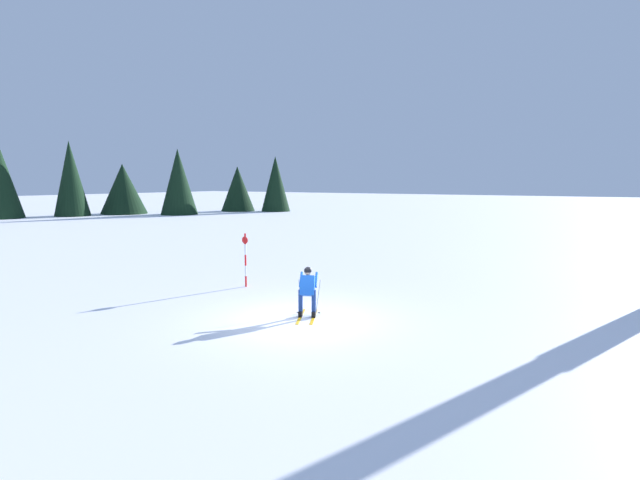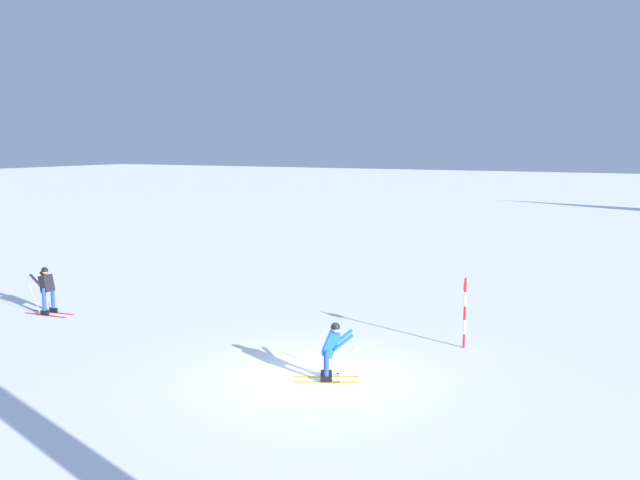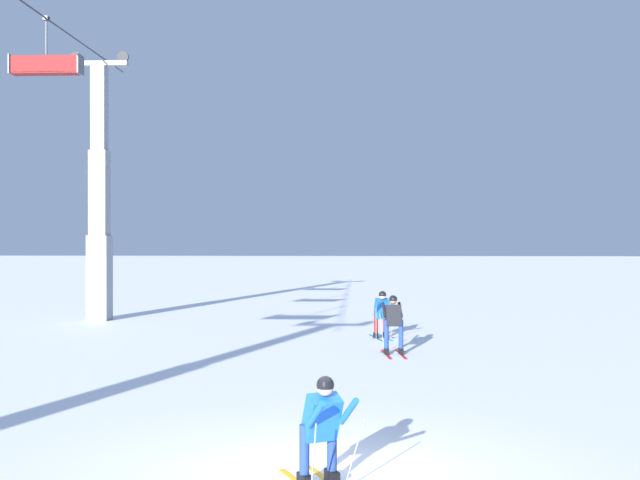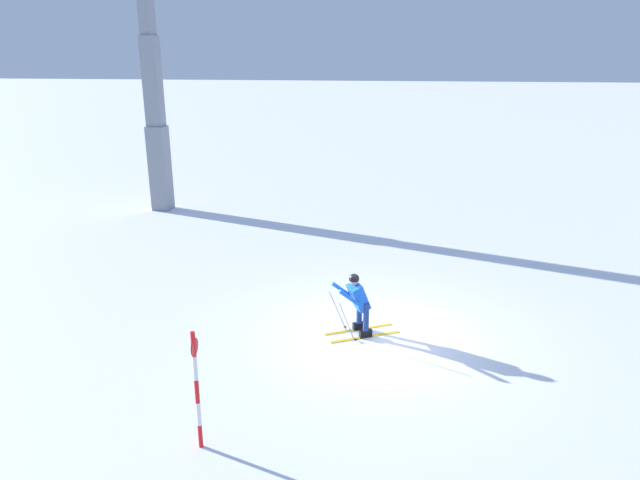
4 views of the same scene
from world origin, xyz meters
TOP-DOWN VIEW (x-y plane):
  - ground_plane at (0.00, 0.00)m, footprint 260.00×260.00m
  - skier_carving_main at (-0.46, -0.04)m, footprint 1.69×1.21m
  - trail_marker_pole at (-2.59, -4.27)m, footprint 0.07×0.28m
  - skier_distant_uphill at (11.23, -1.46)m, footprint 1.83×0.73m

SIDE VIEW (x-z plane):
  - ground_plane at x=0.00m, z-range 0.00..0.00m
  - skier_carving_main at x=-0.46m, z-range 0.04..1.62m
  - skier_distant_uphill at x=11.23m, z-range 0.11..1.77m
  - trail_marker_pole at x=-2.59m, z-range 0.08..2.12m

